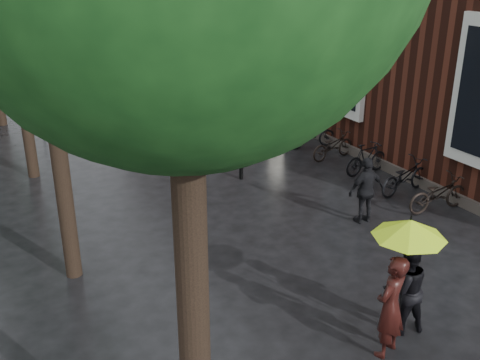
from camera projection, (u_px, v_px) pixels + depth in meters
person_burgundy at (390, 306)px, 8.88m from camera, size 0.76×0.63×1.79m
person_black at (405, 289)px, 9.48m from camera, size 0.92×0.79×1.65m
lime_umbrella at (410, 229)px, 8.76m from camera, size 1.18×1.18×1.73m
pedestrian_walking at (366, 190)px, 13.35m from camera, size 0.98×0.44×1.65m
parked_bicycles at (330, 144)px, 17.69m from camera, size 2.06×10.40×1.02m
ad_lightbox at (281, 107)px, 19.90m from camera, size 0.29×1.27×1.92m
lamp_post at (241, 99)px, 15.31m from camera, size 0.20×0.20×3.90m
cycle_sign at (38, 82)px, 19.55m from camera, size 0.15×0.52×2.83m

